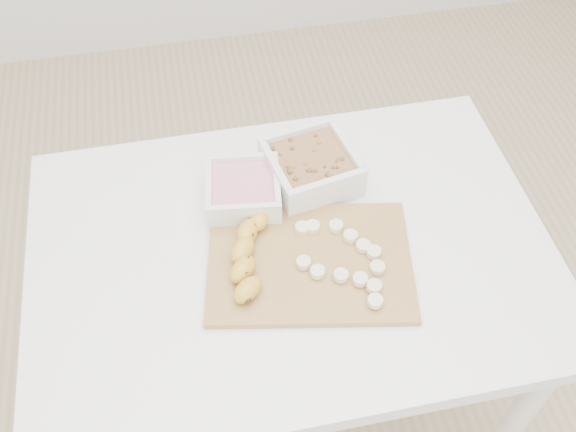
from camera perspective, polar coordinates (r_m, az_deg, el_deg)
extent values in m
plane|color=#C6AD89|center=(1.89, 0.19, -16.33)|extent=(3.50, 3.50, 0.00)
cube|color=white|center=(1.25, 0.27, -3.36)|extent=(1.00, 0.70, 0.04)
cylinder|color=white|center=(1.57, 19.28, -17.13)|extent=(0.05, 0.05, 0.71)
cylinder|color=white|center=(1.74, -16.21, -5.14)|extent=(0.05, 0.05, 0.71)
cylinder|color=white|center=(1.81, 12.10, -0.62)|extent=(0.05, 0.05, 0.71)
cube|color=white|center=(1.28, -3.98, 2.22)|extent=(0.16, 0.16, 0.07)
cube|color=pink|center=(1.28, -3.99, 2.30)|extent=(0.14, 0.14, 0.04)
cube|color=white|center=(1.31, 2.07, 4.34)|extent=(0.20, 0.20, 0.08)
cube|color=#8B5F3B|center=(1.31, 2.08, 4.44)|extent=(0.17, 0.17, 0.05)
cube|color=#AD8349|center=(1.20, 1.93, -4.09)|extent=(0.42, 0.34, 0.01)
cylinder|color=#F7E5BD|center=(1.23, 1.25, -1.09)|extent=(0.03, 0.03, 0.01)
cylinder|color=#F7E5BD|center=(1.24, 2.21, -0.96)|extent=(0.03, 0.03, 0.01)
cylinder|color=#F7E5BD|center=(1.24, 4.29, -0.91)|extent=(0.03, 0.03, 0.01)
cylinder|color=#F7E5BD|center=(1.23, 5.58, -1.80)|extent=(0.03, 0.03, 0.01)
cylinder|color=#F7E5BD|center=(1.21, 6.70, -2.65)|extent=(0.03, 0.03, 0.01)
cylinder|color=#F7E5BD|center=(1.21, 7.62, -3.21)|extent=(0.03, 0.03, 0.01)
cylinder|color=#F7E5BD|center=(1.19, 7.95, -4.57)|extent=(0.03, 0.03, 0.01)
cylinder|color=#F7E5BD|center=(1.18, 1.39, -4.17)|extent=(0.03, 0.03, 0.01)
cylinder|color=#F7E5BD|center=(1.17, 2.64, -4.98)|extent=(0.03, 0.03, 0.01)
cylinder|color=#F7E5BD|center=(1.17, 4.73, -5.29)|extent=(0.03, 0.03, 0.01)
cylinder|color=#F7E5BD|center=(1.17, 6.44, -5.62)|extent=(0.03, 0.03, 0.01)
cylinder|color=#F7E5BD|center=(1.16, 7.66, -6.23)|extent=(0.03, 0.03, 0.01)
cylinder|color=#F7E5BD|center=(1.15, 7.76, -7.50)|extent=(0.03, 0.03, 0.01)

